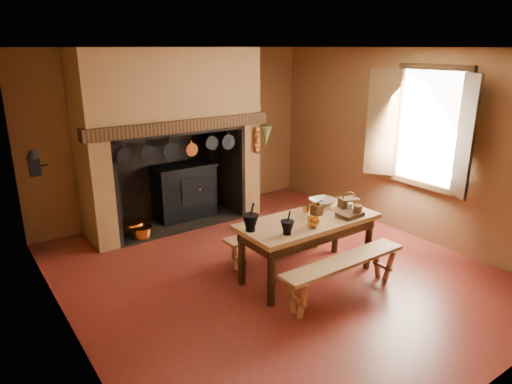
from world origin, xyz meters
TOP-DOWN VIEW (x-y plane):
  - floor at (0.00, 0.00)m, footprint 5.50×5.50m
  - ceiling at (0.00, 0.00)m, footprint 5.50×5.50m
  - back_wall at (0.00, 2.75)m, footprint 5.00×0.02m
  - wall_left at (-2.50, 0.00)m, footprint 0.02×5.50m
  - wall_right at (2.50, 0.00)m, footprint 0.02×5.50m
  - wall_front at (0.00, -2.75)m, footprint 5.00×0.02m
  - chimney_breast at (-0.30, 2.31)m, footprint 2.95×0.96m
  - iron_range at (-0.04, 2.45)m, footprint 1.12×0.55m
  - hearth_pans at (-1.05, 2.22)m, footprint 0.51×0.62m
  - hanging_pans at (-0.34, 1.81)m, footprint 1.92×0.29m
  - onion_string at (1.00, 1.79)m, footprint 0.12×0.10m
  - herb_bunch at (1.18, 1.79)m, footprint 0.20×0.20m
  - window at (2.35, -0.40)m, footprint 0.39×1.75m
  - wall_coffee_mill at (-2.42, 1.55)m, footprint 0.23×0.16m
  - work_table at (0.27, -0.34)m, footprint 1.79×0.80m
  - bench_front at (0.27, -0.97)m, footprint 1.71×0.30m
  - bench_back at (0.27, 0.26)m, footprint 1.61×0.28m
  - mortar_large at (-0.53, -0.23)m, footprint 0.20×0.20m
  - mortar_small at (-0.25, -0.55)m, footprint 0.16×0.16m
  - coffee_grinder at (0.45, -0.28)m, footprint 0.16×0.12m
  - brass_mug_a at (0.18, -0.48)m, footprint 0.08×0.08m
  - brass_mug_b at (0.40, -0.13)m, footprint 0.10×0.10m
  - mixing_bowl at (0.78, -0.05)m, footprint 0.37×0.37m
  - stoneware_crock at (0.85, -0.60)m, footprint 0.11×0.11m
  - glass_jar at (0.87, -0.46)m, footprint 0.09×0.09m
  - wicker_basket at (0.98, -0.32)m, footprint 0.28×0.24m
  - wooden_tray at (0.75, -0.57)m, footprint 0.33×0.25m
  - brass_cup at (0.15, -0.57)m, footprint 0.14×0.14m

SIDE VIEW (x-z plane):
  - floor at x=0.00m, z-range 0.00..0.00m
  - hearth_pans at x=-1.05m, z-range -0.01..0.19m
  - bench_back at x=0.27m, z-range 0.11..0.57m
  - bench_front at x=0.27m, z-range 0.12..0.60m
  - iron_range at x=-0.04m, z-range -0.32..1.28m
  - work_table at x=0.27m, z-range 0.27..1.04m
  - wooden_tray at x=0.75m, z-range 0.78..0.83m
  - mixing_bowl at x=0.78m, z-range 0.78..0.86m
  - brass_mug_b at x=0.40m, z-range 0.78..0.87m
  - brass_mug_a at x=0.18m, z-range 0.78..0.87m
  - brass_cup at x=0.15m, z-range 0.78..0.88m
  - glass_jar at x=0.87m, z-range 0.78..0.90m
  - stoneware_crock at x=0.85m, z-range 0.78..0.91m
  - coffee_grinder at x=0.45m, z-range 0.75..0.94m
  - wicker_basket at x=0.98m, z-range 0.73..0.96m
  - mortar_small at x=-0.25m, z-range 0.73..1.00m
  - mortar_large at x=-0.53m, z-range 0.72..1.05m
  - onion_string at x=1.00m, z-range 1.10..1.56m
  - hanging_pans at x=-0.34m, z-range 1.23..1.50m
  - herb_bunch at x=1.18m, z-range 1.21..1.56m
  - back_wall at x=0.00m, z-range 0.00..2.80m
  - wall_left at x=-2.50m, z-range 0.00..2.80m
  - wall_right at x=2.50m, z-range 0.00..2.80m
  - wall_front at x=0.00m, z-range 0.00..2.80m
  - wall_coffee_mill at x=-2.42m, z-range 1.36..1.67m
  - window at x=2.35m, z-range 0.82..2.58m
  - chimney_breast at x=-0.30m, z-range 0.41..3.21m
  - ceiling at x=0.00m, z-range 2.80..2.80m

